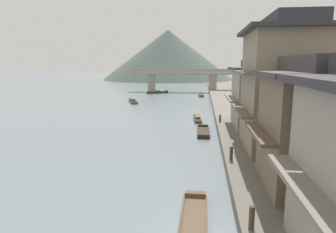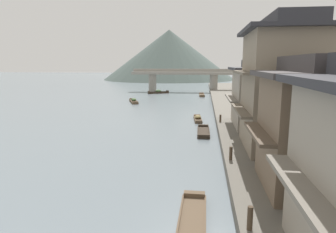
{
  "view_description": "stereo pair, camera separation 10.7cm",
  "coord_description": "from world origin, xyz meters",
  "px_view_note": "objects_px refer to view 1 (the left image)",
  "views": [
    {
      "loc": [
        4.84,
        -4.82,
        6.38
      ],
      "look_at": [
        2.05,
        18.51,
        2.1
      ],
      "focal_mm": 31.12,
      "sensor_mm": 36.0,
      "label": 1
    },
    {
      "loc": [
        4.94,
        -4.81,
        6.38
      ],
      "look_at": [
        2.05,
        18.51,
        2.1
      ],
      "focal_mm": 31.12,
      "sensor_mm": 36.0,
      "label": 2
    }
  ],
  "objects_px": {
    "boat_moored_nearest": "(203,132)",
    "mooring_post_dock_far": "(220,118)",
    "boat_moored_second": "(158,92)",
    "mooring_post_dock_mid": "(231,153)",
    "boat_moored_third": "(133,101)",
    "house_waterfront_tall": "(283,86)",
    "boat_midriver_upstream": "(201,95)",
    "house_waterfront_second": "(319,126)",
    "mooring_post_dock_near": "(252,218)",
    "boat_moored_far": "(197,118)",
    "boat_midriver_drifting": "(194,218)",
    "house_waterfront_narrow": "(259,94)",
    "stone_bridge": "(182,77)"
  },
  "relations": [
    {
      "from": "boat_moored_nearest",
      "to": "mooring_post_dock_far",
      "type": "height_order",
      "value": "mooring_post_dock_far"
    },
    {
      "from": "boat_moored_second",
      "to": "mooring_post_dock_mid",
      "type": "bearing_deg",
      "value": -75.62
    },
    {
      "from": "boat_moored_third",
      "to": "house_waterfront_tall",
      "type": "relative_size",
      "value": 0.57
    },
    {
      "from": "boat_midriver_upstream",
      "to": "house_waterfront_second",
      "type": "relative_size",
      "value": 0.74
    },
    {
      "from": "mooring_post_dock_near",
      "to": "mooring_post_dock_mid",
      "type": "distance_m",
      "value": 7.64
    },
    {
      "from": "house_waterfront_tall",
      "to": "mooring_post_dock_mid",
      "type": "relative_size",
      "value": 10.65
    },
    {
      "from": "boat_moored_third",
      "to": "mooring_post_dock_far",
      "type": "bearing_deg",
      "value": -53.3
    },
    {
      "from": "boat_moored_far",
      "to": "boat_midriver_upstream",
      "type": "distance_m",
      "value": 25.52
    },
    {
      "from": "mooring_post_dock_mid",
      "to": "mooring_post_dock_far",
      "type": "height_order",
      "value": "mooring_post_dock_mid"
    },
    {
      "from": "boat_moored_second",
      "to": "boat_midriver_upstream",
      "type": "xyz_separation_m",
      "value": [
        9.42,
        -4.01,
        -0.12
      ]
    },
    {
      "from": "boat_moored_second",
      "to": "mooring_post_dock_mid",
      "type": "distance_m",
      "value": 46.47
    },
    {
      "from": "boat_midriver_drifting",
      "to": "mooring_post_dock_near",
      "type": "bearing_deg",
      "value": -33.65
    },
    {
      "from": "boat_midriver_drifting",
      "to": "mooring_post_dock_far",
      "type": "xyz_separation_m",
      "value": [
        2.06,
        18.21,
        0.81
      ]
    },
    {
      "from": "boat_moored_nearest",
      "to": "house_waterfront_narrow",
      "type": "distance_m",
      "value": 6.29
    },
    {
      "from": "boat_moored_far",
      "to": "house_waterfront_narrow",
      "type": "relative_size",
      "value": 0.53
    },
    {
      "from": "mooring_post_dock_far",
      "to": "mooring_post_dock_mid",
      "type": "bearing_deg",
      "value": -90.0
    },
    {
      "from": "boat_moored_second",
      "to": "stone_bridge",
      "type": "relative_size",
      "value": 0.19
    },
    {
      "from": "boat_moored_second",
      "to": "boat_moored_third",
      "type": "height_order",
      "value": "boat_moored_second"
    },
    {
      "from": "boat_midriver_drifting",
      "to": "house_waterfront_narrow",
      "type": "xyz_separation_m",
      "value": [
        5.5,
        16.74,
        3.46
      ]
    },
    {
      "from": "house_waterfront_tall",
      "to": "mooring_post_dock_mid",
      "type": "bearing_deg",
      "value": -139.25
    },
    {
      "from": "house_waterfront_narrow",
      "to": "stone_bridge",
      "type": "height_order",
      "value": "house_waterfront_narrow"
    },
    {
      "from": "boat_midriver_upstream",
      "to": "mooring_post_dock_near",
      "type": "bearing_deg",
      "value": -87.5
    },
    {
      "from": "mooring_post_dock_near",
      "to": "mooring_post_dock_mid",
      "type": "xyz_separation_m",
      "value": [
        0.0,
        7.64,
        -0.03
      ]
    },
    {
      "from": "boat_moored_far",
      "to": "boat_midriver_drifting",
      "type": "distance_m",
      "value": 21.75
    },
    {
      "from": "boat_moored_far",
      "to": "boat_midriver_upstream",
      "type": "relative_size",
      "value": 0.87
    },
    {
      "from": "boat_moored_nearest",
      "to": "mooring_post_dock_near",
      "type": "height_order",
      "value": "mooring_post_dock_near"
    },
    {
      "from": "boat_moored_third",
      "to": "boat_moored_far",
      "type": "xyz_separation_m",
      "value": [
        10.98,
        -14.34,
        -0.04
      ]
    },
    {
      "from": "mooring_post_dock_mid",
      "to": "mooring_post_dock_near",
      "type": "bearing_deg",
      "value": -90.0
    },
    {
      "from": "boat_midriver_drifting",
      "to": "house_waterfront_second",
      "type": "relative_size",
      "value": 0.66
    },
    {
      "from": "boat_moored_second",
      "to": "house_waterfront_narrow",
      "type": "distance_m",
      "value": 37.79
    },
    {
      "from": "boat_moored_third",
      "to": "house_waterfront_narrow",
      "type": "relative_size",
      "value": 0.67
    },
    {
      "from": "boat_moored_far",
      "to": "stone_bridge",
      "type": "distance_m",
      "value": 35.16
    },
    {
      "from": "boat_moored_far",
      "to": "mooring_post_dock_mid",
      "type": "distance_m",
      "value": 15.67
    },
    {
      "from": "boat_moored_far",
      "to": "house_waterfront_second",
      "type": "relative_size",
      "value": 0.65
    },
    {
      "from": "boat_moored_second",
      "to": "mooring_post_dock_near",
      "type": "xyz_separation_m",
      "value": [
        11.54,
        -52.64,
        0.75
      ]
    },
    {
      "from": "boat_moored_third",
      "to": "mooring_post_dock_mid",
      "type": "bearing_deg",
      "value": -65.93
    },
    {
      "from": "boat_moored_second",
      "to": "house_waterfront_tall",
      "type": "bearing_deg",
      "value": -70.26
    },
    {
      "from": "stone_bridge",
      "to": "boat_moored_far",
      "type": "bearing_deg",
      "value": -82.93
    },
    {
      "from": "mooring_post_dock_far",
      "to": "boat_midriver_upstream",
      "type": "bearing_deg",
      "value": 94.18
    },
    {
      "from": "house_waterfront_tall",
      "to": "boat_moored_nearest",
      "type": "bearing_deg",
      "value": 129.72
    },
    {
      "from": "mooring_post_dock_far",
      "to": "stone_bridge",
      "type": "height_order",
      "value": "stone_bridge"
    },
    {
      "from": "boat_moored_far",
      "to": "house_waterfront_second",
      "type": "height_order",
      "value": "house_waterfront_second"
    },
    {
      "from": "boat_moored_far",
      "to": "mooring_post_dock_near",
      "type": "height_order",
      "value": "mooring_post_dock_near"
    },
    {
      "from": "boat_moored_nearest",
      "to": "stone_bridge",
      "type": "relative_size",
      "value": 0.19
    },
    {
      "from": "boat_moored_far",
      "to": "mooring_post_dock_near",
      "type": "relative_size",
      "value": 4.57
    },
    {
      "from": "boat_moored_nearest",
      "to": "house_waterfront_narrow",
      "type": "xyz_separation_m",
      "value": [
        5.11,
        1.18,
        3.47
      ]
    },
    {
      "from": "boat_midriver_upstream",
      "to": "mooring_post_dock_far",
      "type": "distance_m",
      "value": 29.13
    },
    {
      "from": "house_waterfront_second",
      "to": "mooring_post_dock_near",
      "type": "height_order",
      "value": "house_waterfront_second"
    },
    {
      "from": "boat_moored_second",
      "to": "boat_midriver_drifting",
      "type": "bearing_deg",
      "value": -79.52
    },
    {
      "from": "boat_moored_second",
      "to": "house_waterfront_tall",
      "type": "relative_size",
      "value": 0.52
    }
  ]
}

